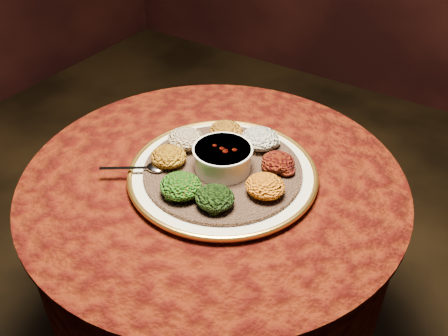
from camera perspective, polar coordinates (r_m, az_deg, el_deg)
The scene contains 13 objects.
table at distance 1.36m, azimuth -1.14°, elevation -6.88°, with size 0.96×0.96×0.73m.
platter at distance 1.23m, azimuth -0.15°, elevation -0.64°, with size 0.53×0.53×0.02m.
injera at distance 1.23m, azimuth -0.15°, elevation -0.25°, with size 0.39×0.39×0.01m, color brown.
stew_bowl at distance 1.20m, azimuth -0.15°, elevation 1.26°, with size 0.15×0.15×0.06m.
spoon at distance 1.23m, azimuth -8.38°, elevation 0.04°, with size 0.14×0.10×0.01m.
portion_ayib at distance 1.29m, azimuth 4.13°, elevation 3.37°, with size 0.10×0.09×0.05m, color silver.
portion_kitfo at distance 1.22m, azimuth 6.21°, elevation 0.70°, with size 0.08×0.08×0.04m, color black.
portion_tikil at distance 1.14m, azimuth 4.72°, elevation -2.07°, with size 0.09×0.09×0.04m, color #B8680F.
portion_gomen at distance 1.11m, azimuth -1.06°, elevation -3.42°, with size 0.09×0.09×0.04m, color black.
portion_mixveg at distance 1.14m, azimuth -4.96°, elevation -2.07°, with size 0.10×0.09×0.05m, color #9A3909.
portion_kik at distance 1.23m, azimuth -6.36°, elevation 1.32°, with size 0.09×0.09×0.04m, color #A4700E.
portion_timatim at distance 1.29m, azimuth -4.40°, elevation 3.33°, with size 0.10×0.09×0.05m, color maroon.
portion_shiro at distance 1.32m, azimuth 0.23°, elevation 4.26°, with size 0.09×0.09×0.04m, color #985D12.
Camera 1 is at (0.56, -0.80, 1.51)m, focal length 40.00 mm.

